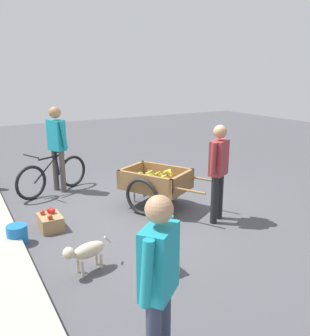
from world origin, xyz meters
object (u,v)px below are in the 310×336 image
dog (86,251)px  apple_crate (159,260)px  bicycle (53,176)px  vendor_person (219,165)px  plastic_bucket (17,234)px  bystander_person (159,276)px  cyclist_person (57,141)px  mixed_fruit_crate (50,221)px  fruit_cart (156,183)px

dog → apple_crate: size_ratio=1.50×
bicycle → vendor_person: bearing=-144.5°
vendor_person → bicycle: (2.69, 1.92, -0.57)m
vendor_person → plastic_bucket: 3.12m
vendor_person → apple_crate: size_ratio=3.54×
apple_crate → bystander_person: bearing=149.3°
cyclist_person → dog: cyclist_person is taller
vendor_person → bicycle: vendor_person is taller
vendor_person → cyclist_person: bearing=32.9°
bicycle → bystander_person: bearing=174.8°
vendor_person → mixed_fruit_crate: vendor_person is taller
mixed_fruit_crate → fruit_cart: bearing=-90.2°
fruit_cart → apple_crate: 2.11m
fruit_cart → bicycle: size_ratio=1.17×
fruit_cart → dog: (-1.43, 1.78, -0.17)m
vendor_person → cyclist_person: (2.74, 1.78, 0.09)m
dog → plastic_bucket: 1.33m
bicycle → plastic_bucket: bicycle is taller
bicycle → bystander_person: bystander_person is taller
vendor_person → mixed_fruit_crate: 2.73m
cyclist_person → mixed_fruit_crate: (-1.73, 0.63, -0.90)m
mixed_fruit_crate → bystander_person: bystander_person is taller
bicycle → plastic_bucket: 2.18m
dog → bystander_person: bearing=179.1°
fruit_cart → plastic_bucket: bearing=96.0°
bystander_person → fruit_cart: bearing=-29.6°
apple_crate → bystander_person: bystander_person is taller
bicycle → cyclist_person: (0.06, -0.14, 0.67)m
cyclist_person → apple_crate: bearing=-176.3°
fruit_cart → plastic_bucket: size_ratio=6.41×
vendor_person → fruit_cart: bearing=28.3°
cyclist_person → plastic_bucket: cyclist_person is taller
apple_crate → mixed_fruit_crate: (1.83, 0.85, -0.01)m
cyclist_person → bystander_person: (-4.92, 0.58, -0.12)m
fruit_cart → mixed_fruit_crate: (0.01, 1.86, -0.32)m
plastic_bucket → mixed_fruit_crate: 0.58m
mixed_fruit_crate → bystander_person: 3.28m
plastic_bucket → apple_crate: (-1.58, -1.37, -0.00)m
fruit_cart → mixed_fruit_crate: fruit_cart is taller
dog → bystander_person: (-1.75, 0.03, 0.63)m
mixed_fruit_crate → plastic_bucket: bearing=116.0°
cyclist_person → mixed_fruit_crate: bearing=160.1°
bicycle → cyclist_person: 0.69m
bicycle → mixed_fruit_crate: size_ratio=3.52×
vendor_person → bicycle: 3.35m
bicycle → bystander_person: 4.91m
fruit_cart → bicycle: bicycle is taller
dog → bicycle: bearing=-7.5°
bicycle → cyclist_person: cyclist_person is taller
apple_crate → mixed_fruit_crate: 2.02m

